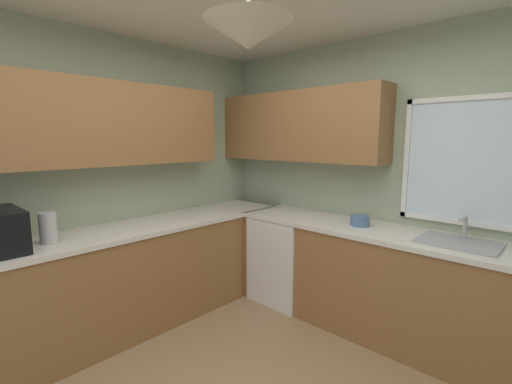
{
  "coord_description": "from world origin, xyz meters",
  "views": [
    {
      "loc": [
        1.26,
        -1.28,
        1.68
      ],
      "look_at": [
        -0.58,
        0.67,
        1.27
      ],
      "focal_mm": 24.59,
      "sensor_mm": 36.0,
      "label": 1
    }
  ],
  "objects_px": {
    "dishwasher": "(287,258)",
    "bowl": "(360,221)",
    "sink_assembly": "(459,242)",
    "kettle": "(48,228)"
  },
  "relations": [
    {
      "from": "bowl",
      "to": "kettle",
      "type": "bearing_deg",
      "value": -124.74
    },
    {
      "from": "kettle",
      "to": "sink_assembly",
      "type": "xyz_separation_m",
      "value": [
        2.2,
        2.05,
        -0.1
      ]
    },
    {
      "from": "dishwasher",
      "to": "bowl",
      "type": "relative_size",
      "value": 5.29
    },
    {
      "from": "dishwasher",
      "to": "kettle",
      "type": "relative_size",
      "value": 3.8
    },
    {
      "from": "dishwasher",
      "to": "bowl",
      "type": "height_order",
      "value": "bowl"
    },
    {
      "from": "kettle",
      "to": "sink_assembly",
      "type": "bearing_deg",
      "value": 43.05
    },
    {
      "from": "kettle",
      "to": "bowl",
      "type": "xyz_separation_m",
      "value": [
        1.42,
        2.05,
        -0.07
      ]
    },
    {
      "from": "bowl",
      "to": "sink_assembly",
      "type": "bearing_deg",
      "value": 0.53
    },
    {
      "from": "kettle",
      "to": "bowl",
      "type": "relative_size",
      "value": 1.39
    },
    {
      "from": "dishwasher",
      "to": "sink_assembly",
      "type": "bearing_deg",
      "value": 1.37
    }
  ]
}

